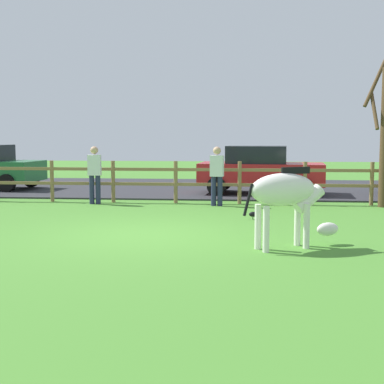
{
  "coord_description": "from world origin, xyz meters",
  "views": [
    {
      "loc": [
        1.94,
        -10.45,
        1.96
      ],
      "look_at": [
        0.85,
        1.18,
        0.73
      ],
      "focal_mm": 50.78,
      "sensor_mm": 36.0,
      "label": 1
    }
  ],
  "objects_px": {
    "visitor_left_of_tree": "(95,172)",
    "visitor_right_of_tree": "(217,173)",
    "zebra": "(287,195)",
    "parked_car_red": "(260,169)",
    "crow_on_grass": "(253,214)"
  },
  "relations": [
    {
      "from": "visitor_left_of_tree",
      "to": "visitor_right_of_tree",
      "type": "bearing_deg",
      "value": -1.59
    },
    {
      "from": "zebra",
      "to": "visitor_right_of_tree",
      "type": "relative_size",
      "value": 1.08
    },
    {
      "from": "parked_car_red",
      "to": "visitor_right_of_tree",
      "type": "relative_size",
      "value": 2.52
    },
    {
      "from": "crow_on_grass",
      "to": "visitor_left_of_tree",
      "type": "relative_size",
      "value": 0.13
    },
    {
      "from": "visitor_left_of_tree",
      "to": "visitor_right_of_tree",
      "type": "distance_m",
      "value": 3.48
    },
    {
      "from": "crow_on_grass",
      "to": "visitor_right_of_tree",
      "type": "relative_size",
      "value": 0.13
    },
    {
      "from": "zebra",
      "to": "parked_car_red",
      "type": "bearing_deg",
      "value": 91.4
    },
    {
      "from": "zebra",
      "to": "parked_car_red",
      "type": "xyz_separation_m",
      "value": [
        -0.21,
        8.39,
        -0.08
      ]
    },
    {
      "from": "crow_on_grass",
      "to": "visitor_left_of_tree",
      "type": "distance_m",
      "value": 5.13
    },
    {
      "from": "visitor_left_of_tree",
      "to": "parked_car_red",
      "type": "bearing_deg",
      "value": 29.97
    },
    {
      "from": "zebra",
      "to": "parked_car_red",
      "type": "relative_size",
      "value": 0.43
    },
    {
      "from": "crow_on_grass",
      "to": "parked_car_red",
      "type": "distance_m",
      "value": 5.24
    },
    {
      "from": "parked_car_red",
      "to": "crow_on_grass",
      "type": "bearing_deg",
      "value": -93.35
    },
    {
      "from": "crow_on_grass",
      "to": "visitor_right_of_tree",
      "type": "distance_m",
      "value": 2.66
    },
    {
      "from": "crow_on_grass",
      "to": "visitor_right_of_tree",
      "type": "bearing_deg",
      "value": 112.41
    }
  ]
}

